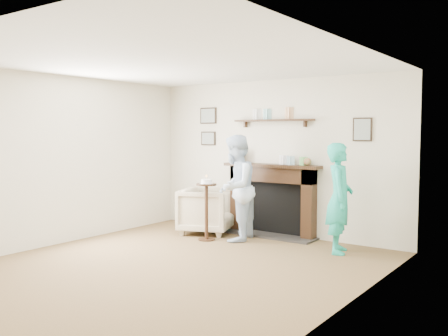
{
  "coord_description": "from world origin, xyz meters",
  "views": [
    {
      "loc": [
        4.02,
        -4.54,
        1.66
      ],
      "look_at": [
        0.13,
        0.9,
        1.18
      ],
      "focal_mm": 40.0,
      "sensor_mm": 36.0,
      "label": 1
    }
  ],
  "objects_px": {
    "armchair": "(207,233)",
    "pedestal_table": "(206,200)",
    "woman": "(338,252)",
    "man": "(235,240)"
  },
  "relations": [
    {
      "from": "armchair",
      "to": "man",
      "type": "xyz_separation_m",
      "value": [
        0.7,
        -0.19,
        0.0
      ]
    },
    {
      "from": "man",
      "to": "armchair",
      "type": "bearing_deg",
      "value": -120.0
    },
    {
      "from": "armchair",
      "to": "pedestal_table",
      "type": "xyz_separation_m",
      "value": [
        0.33,
        -0.43,
        0.62
      ]
    },
    {
      "from": "armchair",
      "to": "pedestal_table",
      "type": "height_order",
      "value": "pedestal_table"
    },
    {
      "from": "pedestal_table",
      "to": "woman",
      "type": "bearing_deg",
      "value": 12.32
    },
    {
      "from": "pedestal_table",
      "to": "armchair",
      "type": "bearing_deg",
      "value": 127.1
    },
    {
      "from": "man",
      "to": "pedestal_table",
      "type": "xyz_separation_m",
      "value": [
        -0.37,
        -0.24,
        0.62
      ]
    },
    {
      "from": "woman",
      "to": "pedestal_table",
      "type": "distance_m",
      "value": 2.11
    },
    {
      "from": "armchair",
      "to": "man",
      "type": "distance_m",
      "value": 0.72
    },
    {
      "from": "armchair",
      "to": "woman",
      "type": "relative_size",
      "value": 0.54
    }
  ]
}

